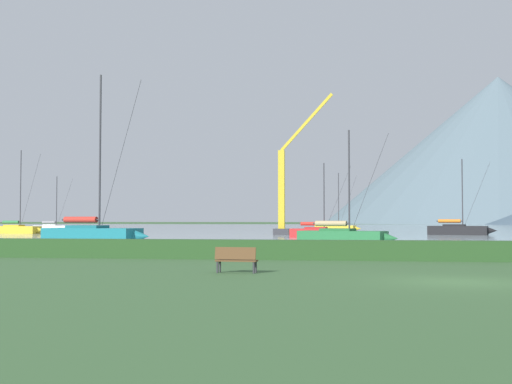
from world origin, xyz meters
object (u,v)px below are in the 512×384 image
at_px(sailboat_slip_0, 17,229).
at_px(dock_crane, 284,194).
at_px(sailboat_slip_4, 54,228).
at_px(park_bench_near_path, 236,259).
at_px(sailboat_slip_1, 93,234).
at_px(sailboat_slip_7, 320,232).
at_px(sailboat_slip_2, 344,236).
at_px(sailboat_slip_5, 459,229).
at_px(sailboat_slip_8, 336,228).

distance_m(sailboat_slip_0, dock_crane, 38.28).
height_order(sailboat_slip_4, dock_crane, dock_crane).
distance_m(park_bench_near_path, dock_crane, 61.39).
bearing_deg(sailboat_slip_0, sailboat_slip_1, -48.01).
relative_size(sailboat_slip_0, sailboat_slip_1, 0.85).
bearing_deg(sailboat_slip_1, dock_crane, 81.44).
relative_size(sailboat_slip_7, dock_crane, 0.45).
bearing_deg(sailboat_slip_2, sailboat_slip_0, 161.80).
bearing_deg(sailboat_slip_4, sailboat_slip_7, -22.75).
xyz_separation_m(sailboat_slip_0, sailboat_slip_7, (43.23, -14.47, -0.07)).
relative_size(sailboat_slip_5, sailboat_slip_7, 1.20).
xyz_separation_m(sailboat_slip_2, sailboat_slip_5, (13.69, 35.52, 0.05)).
distance_m(sailboat_slip_4, dock_crane, 42.66).
xyz_separation_m(sailboat_slip_0, park_bench_near_path, (43.08, -63.23, -0.13)).
relative_size(sailboat_slip_0, sailboat_slip_7, 1.44).
bearing_deg(sailboat_slip_8, park_bench_near_path, -78.62).
distance_m(sailboat_slip_5, sailboat_slip_7, 22.86).
bearing_deg(park_bench_near_path, sailboat_slip_1, 125.87).
bearing_deg(park_bench_near_path, sailboat_slip_2, 87.99).
bearing_deg(sailboat_slip_4, sailboat_slip_0, -75.03).
relative_size(sailboat_slip_5, park_bench_near_path, 6.21).
distance_m(sailboat_slip_2, dock_crane, 33.55).
bearing_deg(sailboat_slip_5, park_bench_near_path, -89.98).
bearing_deg(dock_crane, sailboat_slip_1, -109.72).
bearing_deg(sailboat_slip_2, sailboat_slip_4, 152.92).
xyz_separation_m(sailboat_slip_5, sailboat_slip_8, (-16.36, 21.22, -0.07)).
bearing_deg(park_bench_near_path, sailboat_slip_5, 79.60).
distance_m(sailboat_slip_2, park_bench_near_path, 28.99).
bearing_deg(sailboat_slip_8, sailboat_slip_2, -75.58).
height_order(sailboat_slip_2, sailboat_slip_7, sailboat_slip_2).
height_order(sailboat_slip_0, sailboat_slip_7, sailboat_slip_0).
height_order(sailboat_slip_8, dock_crane, dock_crane).
relative_size(sailboat_slip_1, sailboat_slip_7, 1.71).
height_order(sailboat_slip_0, park_bench_near_path, sailboat_slip_0).
bearing_deg(park_bench_near_path, sailboat_slip_7, 94.12).
height_order(sailboat_slip_2, sailboat_slip_8, sailboat_slip_8).
relative_size(sailboat_slip_1, sailboat_slip_8, 1.45).
xyz_separation_m(sailboat_slip_4, sailboat_slip_8, (44.84, 8.35, 0.01)).
height_order(park_bench_near_path, dock_crane, dock_crane).
bearing_deg(sailboat_slip_0, sailboat_slip_2, -30.91).
xyz_separation_m(sailboat_slip_2, sailboat_slip_8, (-2.67, 56.75, -0.03)).
distance_m(sailboat_slip_4, park_bench_near_path, 89.03).
relative_size(sailboat_slip_8, park_bench_near_path, 6.12).
distance_m(sailboat_slip_0, park_bench_near_path, 76.51).
bearing_deg(dock_crane, sailboat_slip_4, 157.52).
relative_size(sailboat_slip_8, dock_crane, 0.53).
distance_m(sailboat_slip_7, sailboat_slip_8, 36.81).
distance_m(sailboat_slip_1, sailboat_slip_7, 27.15).
bearing_deg(sailboat_slip_4, park_bench_near_path, -50.28).
xyz_separation_m(sailboat_slip_5, park_bench_near_path, (-16.87, -64.34, -0.17)).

